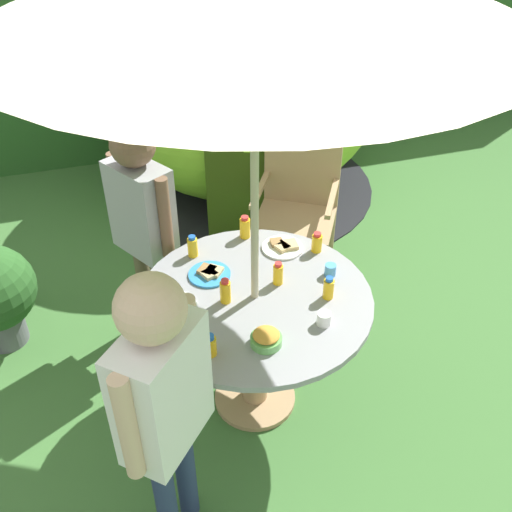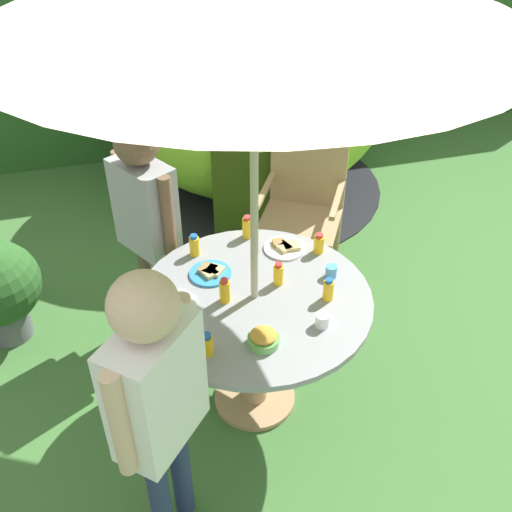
{
  "view_description": "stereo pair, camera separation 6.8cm",
  "coord_description": "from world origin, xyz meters",
  "px_view_note": "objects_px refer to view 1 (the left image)",
  "views": [
    {
      "loc": [
        -0.63,
        -2.02,
        2.58
      ],
      "look_at": [
        0.02,
        0.05,
        0.95
      ],
      "focal_mm": 41.2,
      "sensor_mm": 36.0,
      "label": 1
    },
    {
      "loc": [
        -0.56,
        -2.04,
        2.58
      ],
      "look_at": [
        0.02,
        0.05,
        0.95
      ],
      "focal_mm": 41.2,
      "sensor_mm": 36.0,
      "label": 2
    }
  ],
  "objects_px": {
    "juice_bottle_back_edge": "(329,288)",
    "cup_near": "(324,319)",
    "dome_tent": "(241,94)",
    "plate_front_edge": "(283,247)",
    "juice_bottle_far_right": "(210,345)",
    "juice_bottle_center_front": "(245,227)",
    "juice_bottle_near_right": "(317,243)",
    "plate_near_left": "(171,306)",
    "cup_far": "(330,270)",
    "garden_table": "(255,322)",
    "child_in_grey_shirt": "(141,209)",
    "juice_bottle_mid_right": "(193,247)",
    "juice_bottle_mid_left": "(225,291)",
    "snack_bowl": "(266,338)",
    "wooden_chair": "(298,196)",
    "child_in_white_shirt": "(162,390)",
    "juice_bottle_center_back": "(278,274)",
    "plate_far_left": "(210,273)"
  },
  "relations": [
    {
      "from": "juice_bottle_back_edge",
      "to": "cup_near",
      "type": "height_order",
      "value": "juice_bottle_back_edge"
    },
    {
      "from": "dome_tent",
      "to": "plate_front_edge",
      "type": "relative_size",
      "value": 12.14
    },
    {
      "from": "dome_tent",
      "to": "juice_bottle_far_right",
      "type": "distance_m",
      "value": 2.72
    },
    {
      "from": "juice_bottle_center_front",
      "to": "juice_bottle_back_edge",
      "type": "height_order",
      "value": "juice_bottle_center_front"
    },
    {
      "from": "plate_front_edge",
      "to": "juice_bottle_near_right",
      "type": "distance_m",
      "value": 0.18
    },
    {
      "from": "juice_bottle_far_right",
      "to": "juice_bottle_back_edge",
      "type": "height_order",
      "value": "juice_bottle_back_edge"
    },
    {
      "from": "plate_near_left",
      "to": "cup_far",
      "type": "xyz_separation_m",
      "value": [
        0.8,
        0.01,
        0.02
      ]
    },
    {
      "from": "garden_table",
      "to": "juice_bottle_far_right",
      "type": "bearing_deg",
      "value": -134.02
    },
    {
      "from": "garden_table",
      "to": "child_in_grey_shirt",
      "type": "relative_size",
      "value": 0.82
    },
    {
      "from": "cup_near",
      "to": "juice_bottle_mid_right",
      "type": "bearing_deg",
      "value": 123.43
    },
    {
      "from": "juice_bottle_mid_left",
      "to": "snack_bowl",
      "type": "bearing_deg",
      "value": -73.64
    },
    {
      "from": "juice_bottle_near_right",
      "to": "juice_bottle_mid_left",
      "type": "xyz_separation_m",
      "value": [
        -0.56,
        -0.25,
        0.01
      ]
    },
    {
      "from": "juice_bottle_far_right",
      "to": "juice_bottle_mid_right",
      "type": "relative_size",
      "value": 0.89
    },
    {
      "from": "wooden_chair",
      "to": "plate_front_edge",
      "type": "height_order",
      "value": "wooden_chair"
    },
    {
      "from": "child_in_white_shirt",
      "to": "juice_bottle_mid_left",
      "type": "xyz_separation_m",
      "value": [
        0.39,
        0.59,
        -0.11
      ]
    },
    {
      "from": "wooden_chair",
      "to": "cup_far",
      "type": "xyz_separation_m",
      "value": [
        -0.23,
        -1.04,
        0.22
      ]
    },
    {
      "from": "dome_tent",
      "to": "juice_bottle_near_right",
      "type": "height_order",
      "value": "dome_tent"
    },
    {
      "from": "juice_bottle_center_back",
      "to": "juice_bottle_mid_left",
      "type": "distance_m",
      "value": 0.28
    },
    {
      "from": "juice_bottle_mid_left",
      "to": "cup_near",
      "type": "xyz_separation_m",
      "value": [
        0.38,
        -0.28,
        -0.03
      ]
    },
    {
      "from": "juice_bottle_center_back",
      "to": "juice_bottle_mid_right",
      "type": "bearing_deg",
      "value": 135.19
    },
    {
      "from": "juice_bottle_near_right",
      "to": "juice_bottle_mid_left",
      "type": "height_order",
      "value": "juice_bottle_mid_left"
    },
    {
      "from": "juice_bottle_center_front",
      "to": "cup_far",
      "type": "relative_size",
      "value": 2.11
    },
    {
      "from": "child_in_grey_shirt",
      "to": "cup_near",
      "type": "bearing_deg",
      "value": 3.27
    },
    {
      "from": "plate_front_edge",
      "to": "wooden_chair",
      "type": "bearing_deg",
      "value": 63.32
    },
    {
      "from": "juice_bottle_center_back",
      "to": "cup_far",
      "type": "bearing_deg",
      "value": -3.69
    },
    {
      "from": "plate_near_left",
      "to": "juice_bottle_back_edge",
      "type": "relative_size",
      "value": 2.01
    },
    {
      "from": "wooden_chair",
      "to": "child_in_white_shirt",
      "type": "height_order",
      "value": "child_in_white_shirt"
    },
    {
      "from": "garden_table",
      "to": "juice_bottle_mid_left",
      "type": "height_order",
      "value": "juice_bottle_mid_left"
    },
    {
      "from": "child_in_grey_shirt",
      "to": "plate_front_edge",
      "type": "xyz_separation_m",
      "value": [
        0.67,
        -0.39,
        -0.12
      ]
    },
    {
      "from": "wooden_chair",
      "to": "snack_bowl",
      "type": "bearing_deg",
      "value": -85.59
    },
    {
      "from": "juice_bottle_center_front",
      "to": "juice_bottle_mid_left",
      "type": "xyz_separation_m",
      "value": [
        -0.24,
        -0.48,
        0.0
      ]
    },
    {
      "from": "juice_bottle_mid_right",
      "to": "cup_far",
      "type": "bearing_deg",
      "value": -30.43
    },
    {
      "from": "wooden_chair",
      "to": "child_in_grey_shirt",
      "type": "xyz_separation_m",
      "value": [
        -1.06,
        -0.36,
        0.32
      ]
    },
    {
      "from": "juice_bottle_mid_right",
      "to": "juice_bottle_center_front",
      "type": "bearing_deg",
      "value": 15.19
    },
    {
      "from": "juice_bottle_far_right",
      "to": "juice_bottle_mid_left",
      "type": "xyz_separation_m",
      "value": [
        0.15,
        0.31,
        0.01
      ]
    },
    {
      "from": "garden_table",
      "to": "juice_bottle_far_right",
      "type": "distance_m",
      "value": 0.47
    },
    {
      "from": "dome_tent",
      "to": "child_in_white_shirt",
      "type": "xyz_separation_m",
      "value": [
        -1.13,
        -2.86,
        0.09
      ]
    },
    {
      "from": "plate_front_edge",
      "to": "juice_bottle_center_back",
      "type": "distance_m",
      "value": 0.29
    },
    {
      "from": "plate_far_left",
      "to": "child_in_grey_shirt",
      "type": "bearing_deg",
      "value": 116.65
    },
    {
      "from": "dome_tent",
      "to": "plate_front_edge",
      "type": "xyz_separation_m",
      "value": [
        -0.34,
        -1.95,
        -0.06
      ]
    },
    {
      "from": "child_in_grey_shirt",
      "to": "snack_bowl",
      "type": "relative_size",
      "value": 9.95
    },
    {
      "from": "juice_bottle_center_back",
      "to": "juice_bottle_mid_left",
      "type": "height_order",
      "value": "juice_bottle_mid_left"
    },
    {
      "from": "snack_bowl",
      "to": "juice_bottle_center_back",
      "type": "height_order",
      "value": "juice_bottle_center_back"
    },
    {
      "from": "garden_table",
      "to": "snack_bowl",
      "type": "relative_size",
      "value": 8.12
    },
    {
      "from": "juice_bottle_center_front",
      "to": "juice_bottle_center_back",
      "type": "bearing_deg",
      "value": -84.58
    },
    {
      "from": "juice_bottle_center_back",
      "to": "wooden_chair",
      "type": "bearing_deg",
      "value": 63.88
    },
    {
      "from": "juice_bottle_mid_left",
      "to": "cup_near",
      "type": "height_order",
      "value": "juice_bottle_mid_left"
    },
    {
      "from": "juice_bottle_center_back",
      "to": "juice_bottle_mid_left",
      "type": "relative_size",
      "value": 0.95
    },
    {
      "from": "child_in_white_shirt",
      "to": "cup_near",
      "type": "xyz_separation_m",
      "value": [
        0.77,
        0.31,
        -0.14
      ]
    },
    {
      "from": "juice_bottle_mid_left",
      "to": "juice_bottle_far_right",
      "type": "bearing_deg",
      "value": -116.03
    }
  ]
}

